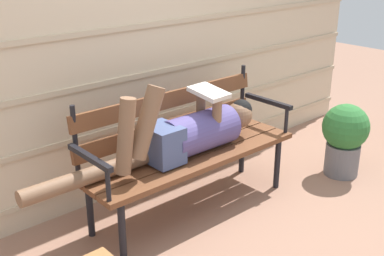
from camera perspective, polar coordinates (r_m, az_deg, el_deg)
name	(u,v)px	position (r m, az deg, el deg)	size (l,w,h in m)	color
ground_plane	(198,212)	(3.46, 0.71, -9.83)	(12.00, 12.00, 0.00)	#936B56
house_siding	(139,25)	(3.50, -6.21, 11.85)	(4.93, 0.08, 2.45)	beige
park_bench	(185,144)	(3.33, -0.79, -1.83)	(1.59, 0.49, 0.88)	brown
reclining_person	(184,133)	(3.20, -0.91, -0.63)	(1.73, 0.27, 0.57)	#514784
potted_plant	(345,136)	(4.05, 17.41, -0.90)	(0.37, 0.37, 0.59)	slate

